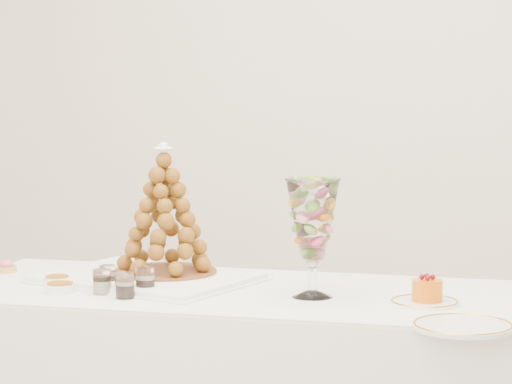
% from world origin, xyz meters
% --- Properties ---
extents(lace_tray, '(0.71, 0.60, 0.02)m').
position_xyz_m(lace_tray, '(-0.39, 0.27, 0.71)').
color(lace_tray, white).
rests_on(lace_tray, buffet_table).
extents(macaron_vase, '(0.16, 0.16, 0.35)m').
position_xyz_m(macaron_vase, '(0.17, 0.20, 0.92)').
color(macaron_vase, white).
rests_on(macaron_vase, buffet_table).
extents(cake_plate, '(0.20, 0.20, 0.01)m').
position_xyz_m(cake_plate, '(0.50, 0.20, 0.70)').
color(cake_plate, white).
rests_on(cake_plate, buffet_table).
extents(spare_plate, '(0.27, 0.27, 0.01)m').
position_xyz_m(spare_plate, '(0.65, -0.08, 0.70)').
color(spare_plate, white).
rests_on(spare_plate, buffet_table).
extents(pink_tart, '(0.07, 0.07, 0.04)m').
position_xyz_m(pink_tart, '(-0.89, 0.27, 0.72)').
color(pink_tart, tan).
rests_on(pink_tart, buffet_table).
extents(verrine_a, '(0.06, 0.06, 0.07)m').
position_xyz_m(verrine_a, '(-0.47, 0.15, 0.73)').
color(verrine_a, white).
rests_on(verrine_a, buffet_table).
extents(verrine_b, '(0.05, 0.05, 0.07)m').
position_xyz_m(verrine_b, '(-0.38, 0.07, 0.73)').
color(verrine_b, white).
rests_on(verrine_b, buffet_table).
extents(verrine_c, '(0.06, 0.06, 0.08)m').
position_xyz_m(verrine_c, '(-0.32, 0.10, 0.74)').
color(verrine_c, white).
rests_on(verrine_c, buffet_table).
extents(verrine_d, '(0.07, 0.07, 0.07)m').
position_xyz_m(verrine_d, '(-0.44, 0.04, 0.73)').
color(verrine_d, white).
rests_on(verrine_d, buffet_table).
extents(verrine_e, '(0.07, 0.07, 0.07)m').
position_xyz_m(verrine_e, '(-0.34, 0.00, 0.73)').
color(verrine_e, white).
rests_on(verrine_e, buffet_table).
extents(ramekin_back, '(0.08, 0.08, 0.02)m').
position_xyz_m(ramekin_back, '(-0.63, 0.13, 0.71)').
color(ramekin_back, white).
rests_on(ramekin_back, buffet_table).
extents(ramekin_front, '(0.09, 0.09, 0.03)m').
position_xyz_m(ramekin_front, '(-0.56, 0.02, 0.71)').
color(ramekin_front, white).
rests_on(ramekin_front, buffet_table).
extents(croquembouche, '(0.33, 0.33, 0.41)m').
position_xyz_m(croquembouche, '(-0.36, 0.33, 0.92)').
color(croquembouche, brown).
rests_on(croquembouche, lace_tray).
extents(mousse_cake, '(0.09, 0.09, 0.08)m').
position_xyz_m(mousse_cake, '(0.51, 0.20, 0.74)').
color(mousse_cake, orange).
rests_on(mousse_cake, cake_plate).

